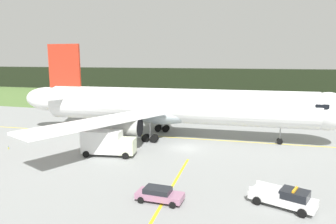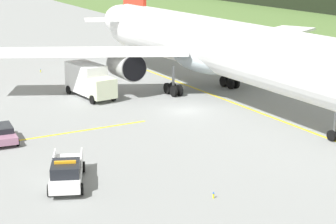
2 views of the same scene
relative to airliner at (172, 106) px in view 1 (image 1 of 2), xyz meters
name	(u,v)px [view 1 (image 1 of 2)]	position (x,y,z in m)	size (l,w,h in m)	color
ground	(186,148)	(3.76, -5.51, -5.24)	(320.00, 320.00, 0.00)	gray
grass_verge	(225,103)	(3.76, 44.69, -5.22)	(320.00, 49.57, 0.04)	#527237
distant_tree_line	(235,81)	(3.76, 73.45, -0.60)	(288.00, 7.42, 9.27)	black
taxiway_centerline_main	(175,138)	(0.54, 0.03, -5.23)	(69.62, 0.30, 0.01)	yellow
taxiway_centerline_spur	(157,212)	(6.02, -25.02, -5.23)	(29.07, 0.30, 0.01)	yellow
airliner	(172,106)	(0.00, 0.00, 0.00)	(54.09, 45.60, 15.50)	white
ops_pickup_truck	(285,198)	(16.48, -21.00, -4.33)	(5.93, 3.69, 1.94)	silver
catering_truck	(107,142)	(-5.55, -12.07, -3.42)	(7.40, 3.65, 3.60)	beige
staff_car	(159,194)	(5.55, -23.09, -4.54)	(4.37, 2.12, 1.30)	#9D6985
taxiway_edge_light_west	(8,147)	(-20.73, -13.55, -4.98)	(0.12, 0.12, 0.47)	yellow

